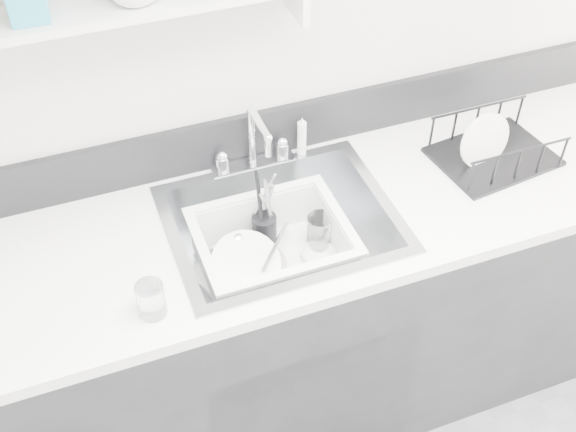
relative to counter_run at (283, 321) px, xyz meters
name	(u,v)px	position (x,y,z in m)	size (l,w,h in m)	color
room_shell	(487,200)	(0.00, -0.80, 1.22)	(3.50, 3.00, 2.60)	silver
counter_run	(283,321)	(0.00, 0.00, 0.00)	(3.20, 0.62, 0.92)	black
backsplash	(247,137)	(0.00, 0.30, 0.54)	(3.20, 0.02, 0.16)	black
sink	(282,242)	(0.00, 0.00, 0.37)	(0.64, 0.52, 0.20)	silver
faucet	(253,152)	(0.00, 0.25, 0.52)	(0.26, 0.18, 0.23)	silver
side_sprayer	(302,136)	(0.16, 0.25, 0.53)	(0.03, 0.03, 0.14)	white
wall_shelf	(107,12)	(-0.35, 0.23, 1.05)	(1.00, 0.16, 0.12)	silver
wash_tub	(273,250)	(-0.04, -0.03, 0.38)	(0.43, 0.35, 0.17)	white
plate_stack	(249,268)	(-0.11, -0.03, 0.33)	(0.24, 0.24, 0.10)	white
utensil_cup	(264,226)	(-0.02, 0.09, 0.36)	(0.07, 0.07, 0.25)	black
ladle	(260,250)	(-0.06, 0.01, 0.35)	(0.27, 0.10, 0.08)	silver
tumbler_in_tub	(320,231)	(0.12, 0.01, 0.36)	(0.08, 0.08, 0.11)	white
tumbler_counter	(151,300)	(-0.41, -0.20, 0.51)	(0.07, 0.07, 0.10)	white
dish_rack	(496,142)	(0.71, 0.03, 0.52)	(0.35, 0.27, 0.12)	black
bowl_small	(318,255)	(0.10, -0.05, 0.32)	(0.10, 0.10, 0.03)	white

